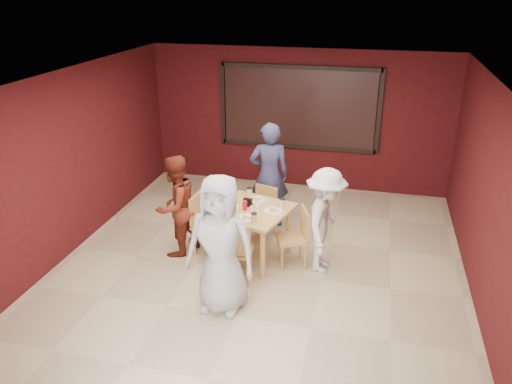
% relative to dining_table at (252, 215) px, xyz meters
% --- Properties ---
extents(floor, '(7.00, 7.00, 0.00)m').
position_rel_dining_table_xyz_m(floor, '(0.18, -0.37, -0.73)').
color(floor, '#C4B588').
rests_on(floor, ground).
extents(window_blinds, '(3.00, 0.02, 1.50)m').
position_rel_dining_table_xyz_m(window_blinds, '(0.18, 3.08, 0.92)').
color(window_blinds, black).
extents(dining_table, '(1.31, 1.31, 0.99)m').
position_rel_dining_table_xyz_m(dining_table, '(0.00, 0.00, 0.00)').
color(dining_table, tan).
rests_on(dining_table, floor).
extents(chair_front, '(0.52, 0.52, 0.97)m').
position_rel_dining_table_xyz_m(chair_front, '(-0.06, -0.71, -0.18)').
color(chair_front, tan).
rests_on(chair_front, floor).
extents(chair_back, '(0.51, 0.51, 0.85)m').
position_rel_dining_table_xyz_m(chair_back, '(-0.01, 0.80, -0.25)').
color(chair_back, tan).
rests_on(chair_back, floor).
extents(chair_left, '(0.52, 0.52, 0.97)m').
position_rel_dining_table_xyz_m(chair_left, '(-0.75, 0.03, -0.18)').
color(chair_left, tan).
rests_on(chair_left, floor).
extents(chair_right, '(0.56, 0.56, 0.90)m').
position_rel_dining_table_xyz_m(chair_right, '(0.70, -0.02, -0.22)').
color(chair_right, tan).
rests_on(chair_right, floor).
extents(diner_front, '(0.94, 0.64, 1.86)m').
position_rel_dining_table_xyz_m(diner_front, '(-0.07, -1.31, 0.20)').
color(diner_front, '#ADADAD').
rests_on(diner_front, floor).
extents(diner_back, '(0.77, 0.61, 1.85)m').
position_rel_dining_table_xyz_m(diner_back, '(0.01, 1.19, 0.20)').
color(diner_back, '#323659').
rests_on(diner_back, floor).
extents(diner_left, '(0.84, 0.94, 1.60)m').
position_rel_dining_table_xyz_m(diner_left, '(-1.17, -0.10, 0.07)').
color(diner_left, maroon).
rests_on(diner_left, floor).
extents(diner_right, '(0.65, 1.06, 1.59)m').
position_rel_dining_table_xyz_m(diner_right, '(1.11, -0.05, 0.06)').
color(diner_right, silver).
rests_on(diner_right, floor).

